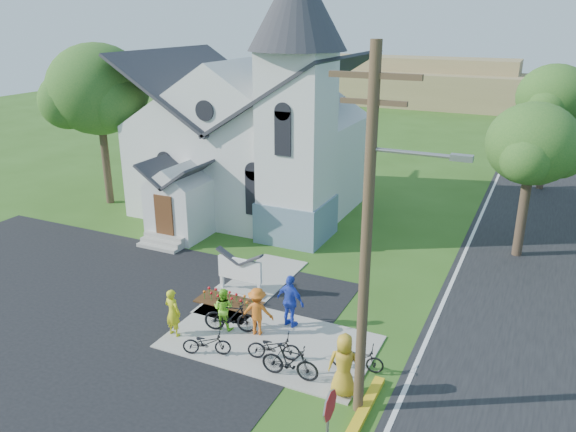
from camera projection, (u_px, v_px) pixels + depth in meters
The scene contains 23 objects.
ground at pixel (225, 339), 19.26m from camera, with size 120.00×120.00×0.00m, color #305718.
parking_lot at pixel (30, 322), 20.36m from camera, with size 20.00×16.00×0.02m, color black.
road at pixel (553, 238), 28.02m from camera, with size 8.00×90.00×0.02m, color black.
sidewalk at pixel (270, 342), 19.08m from camera, with size 7.00×4.00×0.05m, color #9C978D.
church at pixel (255, 118), 30.32m from camera, with size 12.35×12.00×13.00m.
church_sign at pixel (240, 270), 22.12m from camera, with size 2.20×0.40×1.70m.
flower_bed at pixel (229, 302), 21.69m from camera, with size 2.60×1.10×0.07m, color #36200E.
utility_pole at pixel (369, 231), 14.01m from camera, with size 3.45×0.28×10.00m.
stop_sign at pixel (329, 417), 12.90m from camera, with size 0.11×0.76×2.48m.
tree_lot_corner at pixel (98, 90), 31.17m from camera, with size 5.60×5.60×9.15m.
tree_road_near at pixel (533, 145), 24.31m from camera, with size 4.00×4.00×7.05m.
tree_road_mid at pixel (554, 98), 34.14m from camera, with size 4.40×4.40×7.80m.
distant_hills at pixel (502, 91), 65.15m from camera, with size 61.00×10.00×5.60m.
cyclist_0 at pixel (173, 312), 19.18m from camera, with size 0.63×0.41×1.73m, color #C8CB17.
bike_0 at pixel (207, 343), 18.21m from camera, with size 0.55×1.59×0.84m, color black.
cyclist_1 at pixel (223, 309), 19.63m from camera, with size 0.74×0.58×1.53m, color #86E82B.
bike_1 at pixel (230, 317), 19.49m from camera, with size 0.53×1.89×1.13m, color black.
cyclist_2 at pixel (291, 301), 19.71m from camera, with size 1.14×0.48×1.95m, color blue.
bike_2 at pixel (274, 347), 17.94m from camera, with size 0.59×1.70×0.89m, color black.
cyclist_3 at pixel (257, 311), 19.26m from camera, with size 1.11×0.64×1.72m, color orange.
bike_3 at pixel (290, 362), 16.98m from camera, with size 0.52×1.84×1.10m, color black.
cyclist_4 at pixel (344, 365), 16.11m from camera, with size 0.95×0.62×1.95m, color gold.
bike_4 at pixel (357, 358), 17.38m from camera, with size 0.57×1.64×0.86m, color black.
Camera 1 is at (9.09, -14.18, 10.49)m, focal length 35.00 mm.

